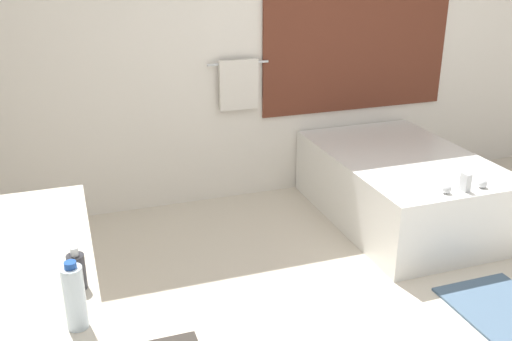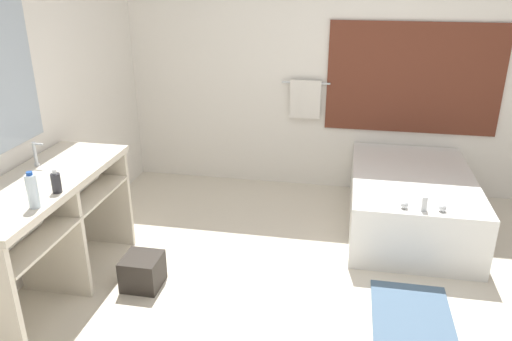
% 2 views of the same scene
% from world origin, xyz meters
% --- Properties ---
extents(wall_back_with_blinds, '(7.40, 0.13, 2.70)m').
position_xyz_m(wall_back_with_blinds, '(0.03, 2.23, 1.34)').
color(wall_back_with_blinds, white).
rests_on(wall_back_with_blinds, ground_plane).
extents(vanity_counter, '(0.60, 1.56, 0.91)m').
position_xyz_m(vanity_counter, '(-1.89, -0.13, 0.67)').
color(vanity_counter, beige).
rests_on(vanity_counter, ground_plane).
extents(bathtub, '(1.07, 1.63, 0.65)m').
position_xyz_m(bathtub, '(0.76, 1.37, 0.29)').
color(bathtub, white).
rests_on(bathtub, ground_plane).
extents(water_bottle_2, '(0.07, 0.07, 0.23)m').
position_xyz_m(water_bottle_2, '(-1.67, -0.54, 1.02)').
color(water_bottle_2, silver).
rests_on(water_bottle_2, vanity_counter).
extents(soap_dispenser, '(0.06, 0.06, 0.16)m').
position_xyz_m(soap_dispenser, '(-1.66, -0.32, 0.98)').
color(soap_dispenser, '#28282D').
rests_on(soap_dispenser, vanity_counter).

